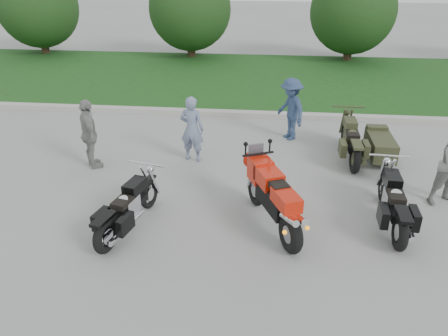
# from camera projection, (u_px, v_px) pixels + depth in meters

# --- Properties ---
(ground) EXTENTS (80.00, 80.00, 0.00)m
(ground) POSITION_uv_depth(u_px,v_px,m) (229.00, 229.00, 7.82)
(ground) COLOR #9C9C97
(ground) RESTS_ON ground
(curb) EXTENTS (60.00, 0.30, 0.15)m
(curb) POSITION_uv_depth(u_px,v_px,m) (248.00, 114.00, 13.13)
(curb) COLOR #A8A59E
(curb) RESTS_ON ground
(grass_strip) EXTENTS (60.00, 8.00, 0.14)m
(grass_strip) POSITION_uv_depth(u_px,v_px,m) (254.00, 78.00, 16.82)
(grass_strip) COLOR #275B1F
(grass_strip) RESTS_ON ground
(tree_far_left) EXTENTS (3.60, 3.60, 4.00)m
(tree_far_left) POSITION_uv_depth(u_px,v_px,m) (38.00, 7.00, 19.79)
(tree_far_left) COLOR #3F2B1C
(tree_far_left) RESTS_ON ground
(tree_mid_left) EXTENTS (3.60, 3.60, 4.00)m
(tree_mid_left) POSITION_uv_depth(u_px,v_px,m) (190.00, 9.00, 19.14)
(tree_mid_left) COLOR #3F2B1C
(tree_mid_left) RESTS_ON ground
(tree_mid_right) EXTENTS (3.60, 3.60, 4.00)m
(tree_mid_right) POSITION_uv_depth(u_px,v_px,m) (353.00, 11.00, 18.49)
(tree_mid_right) COLOR #3F2B1C
(tree_mid_right) RESTS_ON ground
(sportbike_red) EXTENTS (1.06, 2.12, 1.06)m
(sportbike_red) POSITION_uv_depth(u_px,v_px,m) (274.00, 197.00, 7.62)
(sportbike_red) COLOR black
(sportbike_red) RESTS_ON ground
(cruiser_left) EXTENTS (0.63, 2.05, 0.80)m
(cruiser_left) POSITION_uv_depth(u_px,v_px,m) (126.00, 210.00, 7.63)
(cruiser_left) COLOR black
(cruiser_left) RESTS_ON ground
(cruiser_right) EXTENTS (0.39, 2.21, 0.85)m
(cruiser_right) POSITION_uv_depth(u_px,v_px,m) (394.00, 205.00, 7.74)
(cruiser_right) COLOR black
(cruiser_right) RESTS_ON ground
(cruiser_sidecar) EXTENTS (1.13, 2.24, 0.86)m
(cruiser_sidecar) POSITION_uv_depth(u_px,v_px,m) (368.00, 144.00, 10.25)
(cruiser_sidecar) COLOR black
(cruiser_sidecar) RESTS_ON ground
(person_stripe) EXTENTS (0.64, 0.48, 1.57)m
(person_stripe) POSITION_uv_depth(u_px,v_px,m) (192.00, 129.00, 10.08)
(person_stripe) COLOR slate
(person_stripe) RESTS_ON ground
(person_denim) EXTENTS (1.05, 1.21, 1.62)m
(person_denim) POSITION_uv_depth(u_px,v_px,m) (291.00, 109.00, 11.26)
(person_denim) COLOR navy
(person_denim) RESTS_ON ground
(person_back) EXTENTS (0.86, 1.00, 1.61)m
(person_back) POSITION_uv_depth(u_px,v_px,m) (89.00, 134.00, 9.74)
(person_back) COLOR gray
(person_back) RESTS_ON ground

